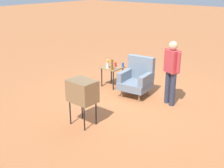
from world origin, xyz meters
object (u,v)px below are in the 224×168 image
soda_can_blue (123,65)px  flower_vase (107,63)px  person_standing (172,69)px  soda_can_red (115,65)px  bottle_tall_amber (112,65)px  armchair (137,78)px  tv_on_stand (82,91)px  side_table (112,70)px

soda_can_blue → flower_vase: size_ratio=0.46×
person_standing → soda_can_red: bearing=174.6°
bottle_tall_amber → person_standing: bearing=4.4°
armchair → soda_can_blue: size_ratio=8.69×
soda_can_blue → bottle_tall_amber: bearing=-96.1°
tv_on_stand → bottle_tall_amber: tv_on_stand is taller
tv_on_stand → flower_vase: bearing=117.5°
side_table → soda_can_red: soda_can_red is taller
bottle_tall_amber → soda_can_red: (-0.13, 0.32, -0.09)m
tv_on_stand → bottle_tall_amber: (-0.89, 2.07, -0.03)m
person_standing → side_table: bearing=177.5°
side_table → bottle_tall_amber: 0.37m
soda_can_blue → tv_on_stand: bearing=-71.4°
armchair → person_standing: bearing=1.6°
person_standing → flower_vase: size_ratio=6.19×
armchair → bottle_tall_amber: size_ratio=3.53×
side_table → person_standing: 2.03m
side_table → bottle_tall_amber: bottle_tall_amber is taller
armchair → flower_vase: 1.04m
tv_on_stand → person_standing: bearing=67.6°
side_table → tv_on_stand: (1.07, -2.29, 0.27)m
tv_on_stand → bottle_tall_amber: size_ratio=3.43×
side_table → flower_vase: (-0.03, -0.18, 0.23)m
tv_on_stand → flower_vase: size_ratio=3.89×
tv_on_stand → flower_vase: 2.38m
soda_can_red → flower_vase: 0.30m
soda_can_red → armchair: bearing=-12.7°
person_standing → soda_can_blue: size_ratio=13.44×
tv_on_stand → soda_can_red: tv_on_stand is taller
flower_vase → bottle_tall_amber: bearing=-11.2°
armchair → flower_vase: armchair is taller
side_table → soda_can_red: size_ratio=4.91×
person_standing → soda_can_blue: bearing=170.2°
bottle_tall_amber → flower_vase: size_ratio=1.13×
armchair → tv_on_stand: (0.09, -2.18, 0.28)m
person_standing → bottle_tall_amber: person_standing is taller
person_standing → soda_can_blue: (-1.76, 0.30, -0.28)m
side_table → person_standing: size_ratio=0.37×
person_standing → bottle_tall_amber: size_ratio=5.47×
side_table → soda_can_blue: size_ratio=4.91×
armchair → side_table: 0.99m
soda_can_blue → soda_can_red: bearing=-146.2°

